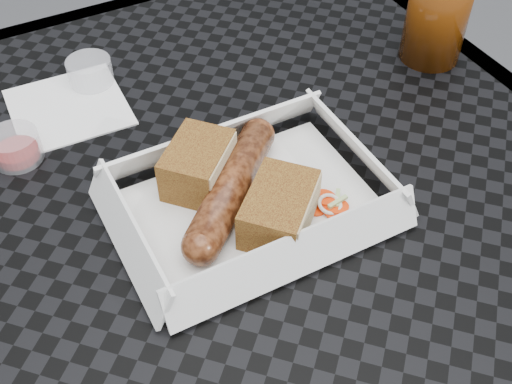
{
  "coord_description": "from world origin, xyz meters",
  "views": [
    {
      "loc": [
        -0.15,
        -0.37,
        1.19
      ],
      "look_at": [
        0.03,
        -0.03,
        0.78
      ],
      "focal_mm": 45.0,
      "sensor_mm": 36.0,
      "label": 1
    }
  ],
  "objects_px": {
    "food_tray": "(251,206)",
    "drink_glass": "(439,10)",
    "patio_table": "(214,258)",
    "bratwurst": "(232,186)"
  },
  "relations": [
    {
      "from": "drink_glass",
      "to": "patio_table",
      "type": "bearing_deg",
      "value": -163.49
    },
    {
      "from": "food_tray",
      "to": "drink_glass",
      "type": "bearing_deg",
      "value": 21.11
    },
    {
      "from": "patio_table",
      "to": "drink_glass",
      "type": "xyz_separation_m",
      "value": [
        0.33,
        0.1,
        0.14
      ]
    },
    {
      "from": "food_tray",
      "to": "bratwurst",
      "type": "distance_m",
      "value": 0.03
    },
    {
      "from": "patio_table",
      "to": "bratwurst",
      "type": "xyz_separation_m",
      "value": [
        0.02,
        -0.0,
        0.1
      ]
    },
    {
      "from": "patio_table",
      "to": "food_tray",
      "type": "height_order",
      "value": "food_tray"
    },
    {
      "from": "food_tray",
      "to": "drink_glass",
      "type": "xyz_separation_m",
      "value": [
        0.3,
        0.12,
        0.06
      ]
    },
    {
      "from": "patio_table",
      "to": "food_tray",
      "type": "xyz_separation_m",
      "value": [
        0.03,
        -0.02,
        0.08
      ]
    },
    {
      "from": "bratwurst",
      "to": "drink_glass",
      "type": "xyz_separation_m",
      "value": [
        0.31,
        0.1,
        0.04
      ]
    },
    {
      "from": "food_tray",
      "to": "drink_glass",
      "type": "height_order",
      "value": "drink_glass"
    }
  ]
}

